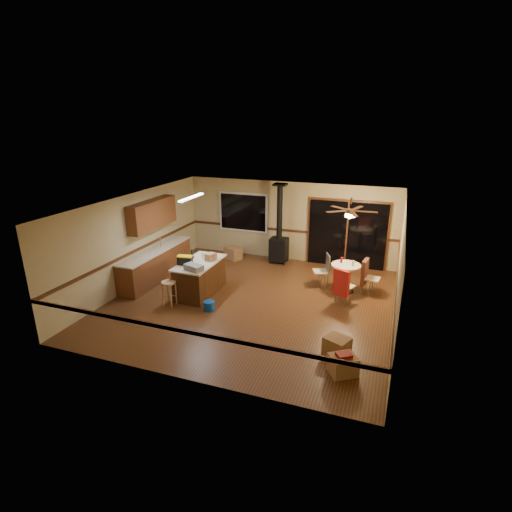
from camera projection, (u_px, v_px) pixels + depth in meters
The scene contains 35 objects.
floor at pixel (252, 301), 10.43m from camera, with size 7.00×7.00×0.00m, color #4E2C15.
ceiling at pixel (252, 203), 9.57m from camera, with size 7.00×7.00×0.00m, color silver.
wall_back at pixel (289, 222), 13.11m from camera, with size 7.00×7.00×0.00m, color tan.
wall_front at pixel (181, 316), 6.89m from camera, with size 7.00×7.00×0.00m, color tan.
wall_left at pixel (135, 240), 11.13m from camera, with size 7.00×7.00×0.00m, color tan.
wall_right at pixel (399, 271), 8.88m from camera, with size 7.00×7.00×0.00m, color tan.
chair_rail at pixel (252, 265), 10.10m from camera, with size 7.00×7.00×0.08m, color #452311, non-canonical shape.
window at pixel (243, 212), 13.51m from camera, with size 1.72×0.10×1.32m, color black.
sliding_door at pixel (347, 235), 12.53m from camera, with size 2.52×0.10×2.10m, color black.
lower_cabinets at pixel (156, 265), 11.76m from camera, with size 0.60×3.00×0.86m, color brown.
countertop at pixel (155, 250), 11.61m from camera, with size 0.64×3.04×0.04m, color beige.
upper_cabinets at pixel (152, 214), 11.49m from camera, with size 0.35×2.00×0.80m, color brown.
kitchen_island at pixel (200, 278), 10.76m from camera, with size 0.88×1.68×0.90m.
wood_stove at pixel (279, 241), 12.96m from camera, with size 0.55×0.50×2.52m.
ceiling_fan at pixel (350, 213), 10.30m from camera, with size 0.24×0.24×0.55m.
fluorescent_strip at pixel (191, 197), 10.43m from camera, with size 0.10×1.20×0.04m, color white.
toolbox_grey at pixel (194, 267), 10.02m from camera, with size 0.48×0.27×0.15m, color slate.
toolbox_black at pixel (185, 261), 10.41m from camera, with size 0.38×0.20×0.21m, color black.
toolbox_yellow_lid at pixel (185, 256), 10.37m from camera, with size 0.39×0.20×0.03m, color gold.
box_on_island at pixel (211, 257), 10.73m from camera, with size 0.21×0.28×0.19m, color olive.
bottle_dark at pixel (192, 254), 10.87m from camera, with size 0.07×0.07×0.25m, color black.
bottle_pink at pixel (214, 257), 10.72m from camera, with size 0.06×0.06×0.20m, color #D84C8C.
bottle_white at pixel (203, 255), 10.87m from camera, with size 0.06×0.06×0.17m, color white.
bar_stool at pixel (169, 294), 10.10m from camera, with size 0.36×0.36×0.65m, color tan.
blue_bucket at pixel (209, 306), 9.92m from camera, with size 0.28×0.28×0.23m, color #0D4AB8.
dining_table at pixel (346, 273), 10.86m from camera, with size 0.80×0.80×0.78m.
glass_red at pixel (341, 260), 10.89m from camera, with size 0.06×0.06×0.16m, color #590C14.
glass_cream at pixel (353, 263), 10.65m from camera, with size 0.07×0.07×0.15m, color beige.
chair_left at pixel (325, 267), 11.16m from camera, with size 0.53×0.52×0.51m.
chair_near at pixel (342, 283), 10.06m from camera, with size 0.57×0.59×0.70m.
chair_right at pixel (366, 272), 10.74m from camera, with size 0.51×0.48×0.70m.
box_under_window at pixel (233, 253), 13.46m from camera, with size 0.52×0.41×0.41m, color olive.
box_corner_a at pixel (343, 365), 7.43m from camera, with size 0.48×0.41×0.37m, color olive.
box_corner_b at pixel (337, 346), 8.03m from camera, with size 0.47×0.40×0.38m, color olive.
box_small_red at pixel (344, 355), 7.36m from camera, with size 0.26×0.22×0.07m, color maroon.
Camera 1 is at (3.32, -8.86, 4.56)m, focal length 28.00 mm.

